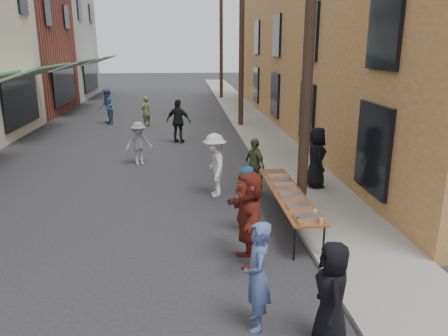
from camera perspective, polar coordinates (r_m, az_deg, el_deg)
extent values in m
plane|color=#28282B|center=(8.30, -14.99, -14.15)|extent=(120.00, 120.00, 0.00)
cube|color=gray|center=(22.72, 3.95, 5.60)|extent=(2.20, 60.00, 0.10)
cube|color=gray|center=(37.86, -23.61, 15.21)|extent=(8.00, 8.00, 9.00)
cube|color=#9F6B39|center=(23.20, 20.39, 17.18)|extent=(10.00, 28.00, 10.00)
cylinder|color=#2D2116|center=(10.49, 11.17, 17.89)|extent=(0.26, 0.26, 9.00)
cylinder|color=#2D2116|center=(22.27, 2.32, 16.92)|extent=(0.26, 0.26, 9.00)
cylinder|color=#2D2116|center=(34.20, -0.37, 16.54)|extent=(0.26, 0.26, 9.00)
cube|color=brown|center=(10.31, 8.33, -3.25)|extent=(0.70, 4.00, 0.04)
cylinder|color=black|center=(8.70, 9.19, -9.69)|extent=(0.04, 0.04, 0.71)
cylinder|color=black|center=(8.85, 12.89, -9.43)|extent=(0.04, 0.04, 0.71)
cylinder|color=black|center=(12.12, 4.90, -2.09)|extent=(0.04, 0.04, 0.71)
cylinder|color=black|center=(12.23, 7.58, -2.01)|extent=(0.04, 0.04, 0.71)
cube|color=maroon|center=(8.80, 10.80, -6.37)|extent=(0.50, 0.33, 0.08)
cube|color=#B2B2B7|center=(9.38, 9.73, -4.89)|extent=(0.50, 0.33, 0.08)
cube|color=tan|center=(10.02, 8.73, -3.49)|extent=(0.50, 0.33, 0.08)
cube|color=#B2B2B7|center=(10.66, 7.85, -2.25)|extent=(0.50, 0.33, 0.08)
cube|color=tan|center=(11.31, 7.07, -1.16)|extent=(0.50, 0.33, 0.08)
cylinder|color=#A57F26|center=(8.47, 9.90, -7.20)|extent=(0.07, 0.07, 0.08)
cylinder|color=#A57F26|center=(8.56, 9.73, -6.94)|extent=(0.07, 0.07, 0.08)
cylinder|color=#A57F26|center=(8.65, 9.56, -6.69)|extent=(0.07, 0.07, 0.08)
cylinder|color=tan|center=(8.63, 12.54, -6.79)|extent=(0.08, 0.08, 0.12)
imported|color=black|center=(6.40, 13.91, -15.74)|extent=(0.58, 0.81, 1.54)
imported|color=#4C5B93|center=(6.53, 4.39, -13.92)|extent=(0.45, 0.64, 1.67)
imported|color=teal|center=(9.59, 2.90, -4.31)|extent=(0.66, 0.81, 1.55)
imported|color=white|center=(11.98, -1.20, 0.38)|extent=(0.73, 1.18, 1.76)
imported|color=#58663B|center=(12.54, 3.99, 0.50)|extent=(0.72, 0.97, 1.53)
imported|color=maroon|center=(8.32, 3.20, -6.49)|extent=(0.68, 1.74, 1.83)
imported|color=black|center=(12.74, 11.96, 1.37)|extent=(0.57, 0.86, 1.73)
imported|color=gray|center=(15.51, -11.06, 3.19)|extent=(1.11, 0.88, 1.51)
imported|color=black|center=(18.72, -5.95, 6.08)|extent=(1.18, 0.82, 1.86)
imported|color=#5C6C3E|center=(22.82, -10.17, 7.27)|extent=(0.65, 0.67, 1.54)
imported|color=#425D80|center=(23.91, -15.02, 7.76)|extent=(0.96, 1.09, 1.88)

